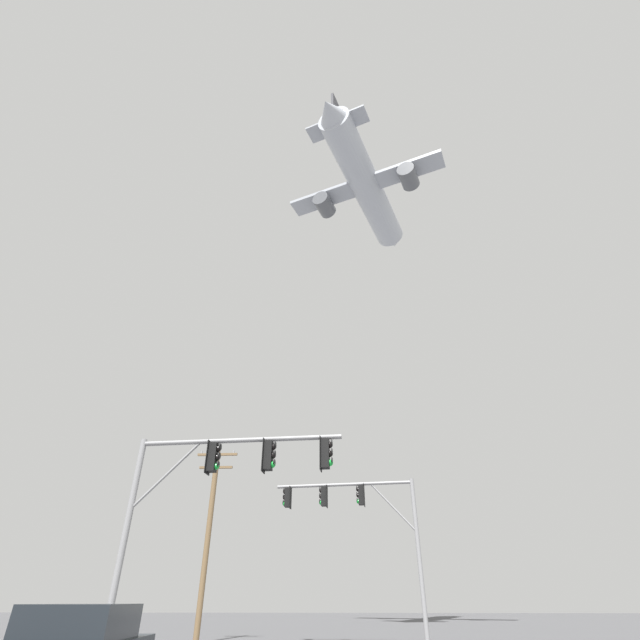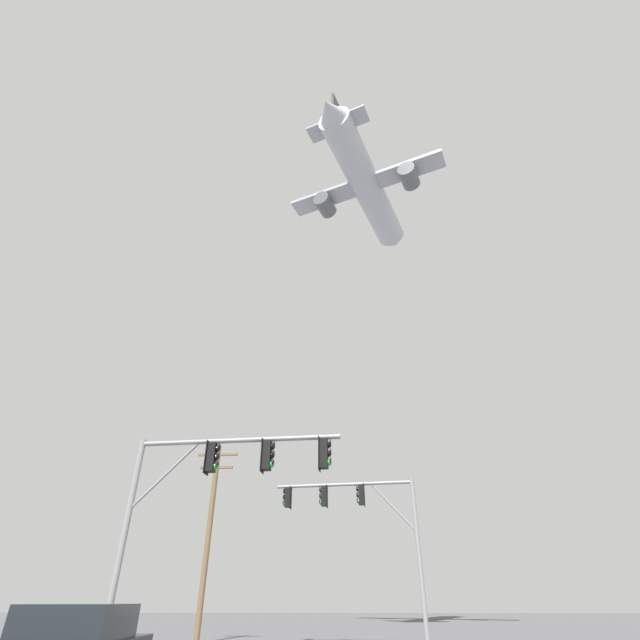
{
  "view_description": "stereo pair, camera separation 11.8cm",
  "coord_description": "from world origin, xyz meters",
  "views": [
    {
      "loc": [
        0.92,
        -6.4,
        1.65
      ],
      "look_at": [
        -0.25,
        16.61,
        15.77
      ],
      "focal_mm": 25.76,
      "sensor_mm": 36.0,
      "label": 1
    },
    {
      "loc": [
        1.04,
        -6.39,
        1.65
      ],
      "look_at": [
        -0.25,
        16.61,
        15.77
      ],
      "focal_mm": 25.76,
      "sensor_mm": 36.0,
      "label": 2
    }
  ],
  "objects": [
    {
      "name": "airplane",
      "position": [
        4.13,
        28.8,
        40.25
      ],
      "size": [
        16.56,
        21.45,
        6.02
      ],
      "color": "#B7BCC6"
    },
    {
      "name": "signal_pole_far",
      "position": [
        1.62,
        17.21,
        5.21
      ],
      "size": [
        6.76,
        1.06,
        6.72
      ],
      "color": "gray",
      "rests_on": "ground"
    },
    {
      "name": "signal_pole_near",
      "position": [
        -3.13,
        8.31,
        4.88
      ],
      "size": [
        6.73,
        0.75,
        6.27
      ],
      "color": "gray",
      "rests_on": "ground"
    },
    {
      "name": "utility_pole",
      "position": [
        -6.04,
        18.74,
        4.82
      ],
      "size": [
        2.2,
        0.28,
        9.04
      ],
      "color": "brown",
      "rests_on": "ground"
    }
  ]
}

